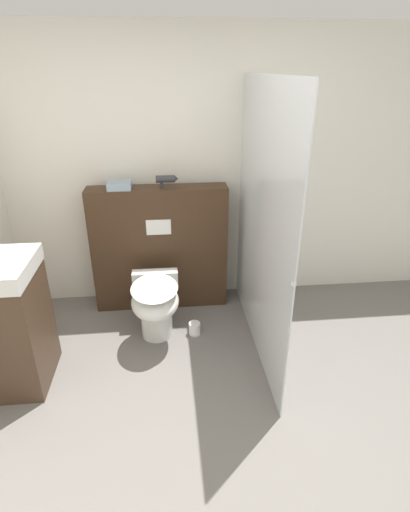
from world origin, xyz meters
TOP-DOWN VIEW (x-y plane):
  - ground_plane at (0.00, 0.00)m, footprint 12.00×12.00m
  - wall_back at (0.00, 1.93)m, footprint 8.00×0.06m
  - partition_panel at (-0.31, 1.72)m, footprint 1.25×0.24m
  - shower_glass at (0.48, 1.04)m, footprint 0.04×1.73m
  - toilet at (-0.36, 1.15)m, footprint 0.40×0.60m
  - sink_vanity at (-1.39, 0.74)m, footprint 0.50×0.56m
  - hair_drier at (-0.22, 1.69)m, footprint 0.20×0.06m
  - folded_towel at (-0.63, 1.71)m, footprint 0.20×0.19m
  - spare_toilet_roll at (-0.03, 1.16)m, footprint 0.10×0.10m

SIDE VIEW (x-z plane):
  - ground_plane at x=0.00m, z-range 0.00..0.00m
  - spare_toilet_roll at x=-0.03m, z-range 0.00..0.11m
  - toilet at x=-0.36m, z-range 0.07..0.61m
  - sink_vanity at x=-1.39m, z-range -0.07..1.07m
  - partition_panel at x=-0.31m, z-range 0.00..1.18m
  - shower_glass at x=0.48m, z-range 0.00..2.10m
  - folded_towel at x=-0.63m, z-range 1.18..1.24m
  - wall_back at x=0.00m, z-range 0.00..2.50m
  - hair_drier at x=-0.22m, z-range 1.21..1.32m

